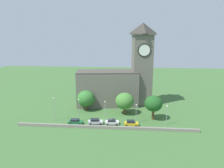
{
  "coord_description": "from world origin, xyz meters",
  "views": [
    {
      "loc": [
        7.2,
        -67.27,
        28.04
      ],
      "look_at": [
        0.76,
        6.6,
        10.87
      ],
      "focal_mm": 35.77,
      "sensor_mm": 36.0,
      "label": 1
    }
  ],
  "objects_px": {
    "church": "(119,80)",
    "tree_by_tower": "(154,104)",
    "streetlamp_east_mid": "(136,110)",
    "streetlamp_west_end": "(54,105)",
    "car_silver": "(95,121)",
    "streetlamp_central": "(105,108)",
    "car_yellow": "(131,123)",
    "tree_churchyard": "(125,101)",
    "car_white": "(112,122)",
    "tree_riverside_east": "(86,99)",
    "streetlamp_east_end": "(167,112)",
    "streetlamp_west_mid": "(79,106)",
    "car_green": "(75,122)"
  },
  "relations": [
    {
      "from": "streetlamp_east_mid",
      "to": "tree_riverside_east",
      "type": "bearing_deg",
      "value": 149.99
    },
    {
      "from": "church",
      "to": "tree_by_tower",
      "type": "relative_size",
      "value": 3.89
    },
    {
      "from": "streetlamp_west_mid",
      "to": "streetlamp_east_end",
      "type": "relative_size",
      "value": 1.16
    },
    {
      "from": "car_silver",
      "to": "tree_by_tower",
      "type": "height_order",
      "value": "tree_by_tower"
    },
    {
      "from": "car_silver",
      "to": "tree_churchyard",
      "type": "relative_size",
      "value": 0.62
    },
    {
      "from": "car_yellow",
      "to": "tree_churchyard",
      "type": "xyz_separation_m",
      "value": [
        -2.38,
        10.34,
        3.79
      ]
    },
    {
      "from": "streetlamp_east_end",
      "to": "streetlamp_west_mid",
      "type": "bearing_deg",
      "value": 177.87
    },
    {
      "from": "streetlamp_west_mid",
      "to": "tree_by_tower",
      "type": "height_order",
      "value": "tree_by_tower"
    },
    {
      "from": "streetlamp_central",
      "to": "tree_churchyard",
      "type": "relative_size",
      "value": 0.91
    },
    {
      "from": "streetlamp_west_end",
      "to": "streetlamp_east_mid",
      "type": "distance_m",
      "value": 26.42
    },
    {
      "from": "car_silver",
      "to": "car_white",
      "type": "xyz_separation_m",
      "value": [
        5.19,
        0.24,
        -0.04
      ]
    },
    {
      "from": "car_yellow",
      "to": "streetlamp_west_mid",
      "type": "xyz_separation_m",
      "value": [
        -16.79,
        2.67,
        4.0
      ]
    },
    {
      "from": "car_white",
      "to": "streetlamp_east_end",
      "type": "relative_size",
      "value": 0.67
    },
    {
      "from": "church",
      "to": "car_silver",
      "type": "relative_size",
      "value": 6.69
    },
    {
      "from": "car_yellow",
      "to": "car_green",
      "type": "bearing_deg",
      "value": -179.7
    },
    {
      "from": "car_silver",
      "to": "streetlamp_west_mid",
      "type": "xyz_separation_m",
      "value": [
        -5.6,
        2.24,
        4.03
      ]
    },
    {
      "from": "car_green",
      "to": "tree_by_tower",
      "type": "distance_m",
      "value": 25.72
    },
    {
      "from": "streetlamp_east_mid",
      "to": "streetlamp_east_end",
      "type": "bearing_deg",
      "value": -4.9
    },
    {
      "from": "tree_by_tower",
      "to": "tree_riverside_east",
      "type": "relative_size",
      "value": 1.1
    },
    {
      "from": "car_white",
      "to": "car_yellow",
      "type": "relative_size",
      "value": 1.01
    },
    {
      "from": "car_silver",
      "to": "streetlamp_east_end",
      "type": "bearing_deg",
      "value": 3.14
    },
    {
      "from": "car_white",
      "to": "tree_churchyard",
      "type": "distance_m",
      "value": 11.02
    },
    {
      "from": "streetlamp_central",
      "to": "car_silver",
      "type": "bearing_deg",
      "value": -140.46
    },
    {
      "from": "car_yellow",
      "to": "tree_by_tower",
      "type": "height_order",
      "value": "tree_by_tower"
    },
    {
      "from": "church",
      "to": "tree_churchyard",
      "type": "distance_m",
      "value": 12.33
    },
    {
      "from": "streetlamp_west_end",
      "to": "streetlamp_east_mid",
      "type": "height_order",
      "value": "streetlamp_west_end"
    },
    {
      "from": "streetlamp_west_end",
      "to": "streetlamp_central",
      "type": "xyz_separation_m",
      "value": [
        16.53,
        0.55,
        -0.5
      ]
    },
    {
      "from": "car_green",
      "to": "car_silver",
      "type": "height_order",
      "value": "car_silver"
    },
    {
      "from": "car_white",
      "to": "streetlamp_central",
      "type": "relative_size",
      "value": 0.62
    },
    {
      "from": "streetlamp_west_end",
      "to": "tree_churchyard",
      "type": "bearing_deg",
      "value": 19.83
    },
    {
      "from": "church",
      "to": "tree_churchyard",
      "type": "xyz_separation_m",
      "value": [
        2.6,
        -10.85,
        -5.24
      ]
    },
    {
      "from": "streetlamp_east_mid",
      "to": "tree_churchyard",
      "type": "xyz_separation_m",
      "value": [
        -3.9,
        7.9,
        0.45
      ]
    },
    {
      "from": "car_yellow",
      "to": "tree_churchyard",
      "type": "distance_m",
      "value": 11.27
    },
    {
      "from": "car_white",
      "to": "streetlamp_west_end",
      "type": "height_order",
      "value": "streetlamp_west_end"
    },
    {
      "from": "car_yellow",
      "to": "streetlamp_central",
      "type": "height_order",
      "value": "streetlamp_central"
    },
    {
      "from": "car_silver",
      "to": "tree_by_tower",
      "type": "xyz_separation_m",
      "value": [
        18.34,
        5.51,
        4.59
      ]
    },
    {
      "from": "tree_riverside_east",
      "to": "car_white",
      "type": "bearing_deg",
      "value": -49.06
    },
    {
      "from": "streetlamp_east_mid",
      "to": "streetlamp_east_end",
      "type": "distance_m",
      "value": 9.36
    },
    {
      "from": "church",
      "to": "car_white",
      "type": "relative_size",
      "value": 7.33
    },
    {
      "from": "car_white",
      "to": "streetlamp_central",
      "type": "distance_m",
      "value": 4.94
    },
    {
      "from": "streetlamp_east_end",
      "to": "car_silver",
      "type": "bearing_deg",
      "value": -176.86
    },
    {
      "from": "streetlamp_west_end",
      "to": "tree_by_tower",
      "type": "distance_m",
      "value": 32.25
    },
    {
      "from": "streetlamp_east_mid",
      "to": "streetlamp_west_end",
      "type": "bearing_deg",
      "value": -179.53
    },
    {
      "from": "streetlamp_west_end",
      "to": "streetlamp_west_mid",
      "type": "relative_size",
      "value": 1.05
    },
    {
      "from": "car_yellow",
      "to": "tree_by_tower",
      "type": "distance_m",
      "value": 10.35
    },
    {
      "from": "car_white",
      "to": "tree_riverside_east",
      "type": "height_order",
      "value": "tree_riverside_east"
    },
    {
      "from": "church",
      "to": "streetlamp_west_end",
      "type": "distance_m",
      "value": 27.9
    },
    {
      "from": "streetlamp_east_end",
      "to": "tree_riverside_east",
      "type": "height_order",
      "value": "tree_riverside_east"
    },
    {
      "from": "car_white",
      "to": "car_silver",
      "type": "bearing_deg",
      "value": -177.34
    },
    {
      "from": "car_green",
      "to": "tree_by_tower",
      "type": "height_order",
      "value": "tree_by_tower"
    }
  ]
}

